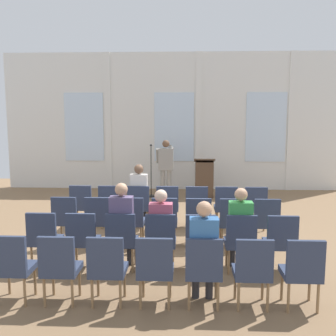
{
  "coord_description": "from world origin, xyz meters",
  "views": [
    {
      "loc": [
        0.38,
        -7.05,
        2.47
      ],
      "look_at": [
        -0.06,
        2.51,
        1.11
      ],
      "focal_mm": 42.02,
      "sensor_mm": 36.0,
      "label": 1
    }
  ],
  "objects_px": {
    "chair_r0_c3": "(168,204)",
    "audience_r2_c5": "(240,225)",
    "mic_stand": "(151,185)",
    "chair_r0_c2": "(139,204)",
    "chair_r3_c2": "(107,266)",
    "chair_r2_c3": "(161,238)",
    "chair_r2_c6": "(281,240)",
    "chair_r0_c5": "(226,205)",
    "chair_r2_c5": "(240,239)",
    "chair_r3_c3": "(155,266)",
    "speaker": "(166,165)",
    "audience_r2_c2": "(122,222)",
    "chair_r1_c5": "(232,219)",
    "chair_r1_c0": "(66,217)",
    "chair_r1_c1": "(99,218)",
    "audience_r3_c4": "(204,248)",
    "audience_r2_c3": "(161,225)",
    "chair_r3_c1": "(60,265)",
    "chair_r1_c6": "(266,220)",
    "chair_r0_c1": "(110,204)",
    "chair_r3_c4": "(204,267)",
    "chair_r0_c4": "(197,204)",
    "chair_r0_c6": "(255,205)",
    "chair_r1_c2": "(132,218)",
    "chair_r1_c4": "(198,219)",
    "chair_r2_c0": "(44,236)",
    "chair_r3_c0": "(13,264)",
    "chair_r2_c2": "(122,237)",
    "chair_r3_c6": "(302,269)",
    "chair_r0_c0": "(82,203)",
    "chair_r2_c1": "(83,237)",
    "chair_r1_c3": "(165,218)",
    "chair_r3_c5": "(253,268)"
  },
  "relations": [
    {
      "from": "chair_r2_c2",
      "to": "audience_r2_c2",
      "type": "height_order",
      "value": "audience_r2_c2"
    },
    {
      "from": "chair_r3_c4",
      "to": "audience_r3_c4",
      "type": "bearing_deg",
      "value": 90.0
    },
    {
      "from": "chair_r0_c4",
      "to": "chair_r2_c6",
      "type": "distance_m",
      "value": 2.58
    },
    {
      "from": "chair_r0_c5",
      "to": "chair_r1_c0",
      "type": "height_order",
      "value": "same"
    },
    {
      "from": "chair_r0_c3",
      "to": "chair_r1_c1",
      "type": "distance_m",
      "value": 1.67
    },
    {
      "from": "chair_r2_c5",
      "to": "chair_r3_c3",
      "type": "relative_size",
      "value": 1.0
    },
    {
      "from": "chair_r2_c1",
      "to": "chair_r3_c4",
      "type": "relative_size",
      "value": 1.0
    },
    {
      "from": "chair_r0_c4",
      "to": "audience_r2_c3",
      "type": "xyz_separation_m",
      "value": [
        -0.61,
        -2.19,
        0.18
      ]
    },
    {
      "from": "chair_r0_c2",
      "to": "chair_r3_c2",
      "type": "xyz_separation_m",
      "value": [
        0.0,
        -3.41,
        0.0
      ]
    },
    {
      "from": "chair_r2_c0",
      "to": "chair_r3_c5",
      "type": "distance_m",
      "value": 3.27
    },
    {
      "from": "chair_r1_c4",
      "to": "chair_r2_c5",
      "type": "bearing_deg",
      "value": -61.62
    },
    {
      "from": "audience_r2_c5",
      "to": "chair_r3_c1",
      "type": "bearing_deg",
      "value": -153.62
    },
    {
      "from": "chair_r2_c3",
      "to": "chair_r2_c6",
      "type": "bearing_deg",
      "value": 0.0
    },
    {
      "from": "mic_stand",
      "to": "chair_r1_c1",
      "type": "height_order",
      "value": "mic_stand"
    },
    {
      "from": "chair_r0_c6",
      "to": "chair_r1_c2",
      "type": "distance_m",
      "value": 2.7
    },
    {
      "from": "audience_r2_c3",
      "to": "chair_r3_c6",
      "type": "bearing_deg",
      "value": -33.51
    },
    {
      "from": "chair_r1_c2",
      "to": "audience_r2_c5",
      "type": "xyz_separation_m",
      "value": [
        1.84,
        -1.05,
        0.2
      ]
    },
    {
      "from": "chair_r0_c4",
      "to": "chair_r1_c0",
      "type": "distance_m",
      "value": 2.7
    },
    {
      "from": "chair_r0_c0",
      "to": "chair_r3_c6",
      "type": "xyz_separation_m",
      "value": [
        3.68,
        -3.41,
        0.0
      ]
    },
    {
      "from": "chair_r2_c2",
      "to": "audience_r3_c4",
      "type": "distance_m",
      "value": 1.64
    },
    {
      "from": "chair_r1_c0",
      "to": "chair_r1_c6",
      "type": "height_order",
      "value": "same"
    },
    {
      "from": "chair_r0_c4",
      "to": "chair_r3_c2",
      "type": "bearing_deg",
      "value": -109.8
    },
    {
      "from": "chair_r1_c4",
      "to": "chair_r3_c6",
      "type": "height_order",
      "value": "same"
    },
    {
      "from": "chair_r0_c3",
      "to": "audience_r2_c5",
      "type": "xyz_separation_m",
      "value": [
        1.23,
        -2.19,
        0.2
      ]
    },
    {
      "from": "chair_r0_c2",
      "to": "speaker",
      "type": "bearing_deg",
      "value": 82.09
    },
    {
      "from": "mic_stand",
      "to": "chair_r0_c2",
      "type": "height_order",
      "value": "mic_stand"
    },
    {
      "from": "audience_r2_c2",
      "to": "chair_r2_c5",
      "type": "relative_size",
      "value": 1.48
    },
    {
      "from": "audience_r2_c3",
      "to": "chair_r2_c5",
      "type": "distance_m",
      "value": 1.24
    },
    {
      "from": "audience_r3_c4",
      "to": "chair_r3_c6",
      "type": "height_order",
      "value": "audience_r3_c4"
    },
    {
      "from": "chair_r1_c6",
      "to": "audience_r2_c5",
      "type": "bearing_deg",
      "value": -120.18
    },
    {
      "from": "chair_r0_c5",
      "to": "chair_r2_c6",
      "type": "relative_size",
      "value": 1.0
    },
    {
      "from": "chair_r3_c0",
      "to": "chair_r3_c3",
      "type": "height_order",
      "value": "same"
    },
    {
      "from": "chair_r1_c5",
      "to": "chair_r3_c6",
      "type": "xyz_separation_m",
      "value": [
        0.61,
        -2.27,
        0.0
      ]
    },
    {
      "from": "mic_stand",
      "to": "chair_r0_c4",
      "type": "height_order",
      "value": "mic_stand"
    },
    {
      "from": "chair_r1_c2",
      "to": "chair_r3_c4",
      "type": "height_order",
      "value": "same"
    },
    {
      "from": "speaker",
      "to": "audience_r2_c2",
      "type": "xyz_separation_m",
      "value": [
        -0.42,
        -5.22,
        -0.21
      ]
    },
    {
      "from": "mic_stand",
      "to": "chair_r0_c2",
      "type": "distance_m",
      "value": 3.21
    },
    {
      "from": "chair_r1_c0",
      "to": "chair_r1_c1",
      "type": "height_order",
      "value": "same"
    },
    {
      "from": "chair_r0_c2",
      "to": "chair_r2_c6",
      "type": "distance_m",
      "value": 3.34
    },
    {
      "from": "chair_r0_c1",
      "to": "chair_r3_c4",
      "type": "xyz_separation_m",
      "value": [
        1.84,
        -3.41,
        0.0
      ]
    },
    {
      "from": "chair_r0_c2",
      "to": "chair_r0_c5",
      "type": "distance_m",
      "value": 1.84
    },
    {
      "from": "chair_r1_c0",
      "to": "chair_r3_c6",
      "type": "distance_m",
      "value": 4.33
    },
    {
      "from": "chair_r1_c0",
      "to": "chair_r3_c6",
      "type": "height_order",
      "value": "same"
    },
    {
      "from": "mic_stand",
      "to": "chair_r1_c6",
      "type": "bearing_deg",
      "value": -60.29
    },
    {
      "from": "chair_r2_c0",
      "to": "chair_r3_c1",
      "type": "bearing_deg",
      "value": -61.62
    },
    {
      "from": "audience_r3_c4",
      "to": "chair_r2_c3",
      "type": "bearing_deg",
      "value": 120.13
    },
    {
      "from": "chair_r0_c1",
      "to": "audience_r2_c3",
      "type": "relative_size",
      "value": 0.73
    },
    {
      "from": "chair_r1_c3",
      "to": "chair_r3_c2",
      "type": "xyz_separation_m",
      "value": [
        -0.61,
        -2.27,
        0.0
      ]
    },
    {
      "from": "audience_r2_c2",
      "to": "audience_r3_c4",
      "type": "bearing_deg",
      "value": -42.77
    },
    {
      "from": "mic_stand",
      "to": "chair_r1_c5",
      "type": "relative_size",
      "value": 1.65
    }
  ]
}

